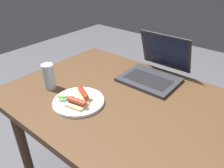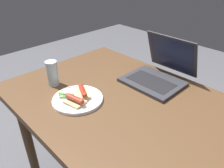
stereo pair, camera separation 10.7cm
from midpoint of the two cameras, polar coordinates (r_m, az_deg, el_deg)
The scene contains 7 objects.
desk at distance 1.08m, azimuth 8.45°, elevation -9.60°, with size 1.33×0.83×0.75m.
laptop at distance 1.24m, azimuth 14.39°, elevation 2.59°, with size 0.30×0.33×0.24m.
plate at distance 1.05m, azimuth -6.08°, elevation -4.03°, with size 0.25×0.25×0.02m.
sausage_toast_left at distance 1.07m, azimuth -4.83°, elevation -2.19°, with size 0.11×0.10×0.04m.
sausage_toast_middle at distance 1.01m, azimuth -6.73°, elevation -4.31°, with size 0.11×0.08×0.04m.
salad_pile at distance 1.08m, azimuth -9.69°, elevation -2.93°, with size 0.08×0.08×0.01m.
drinking_glass at distance 1.18m, azimuth -12.85°, elevation 2.70°, with size 0.06×0.06×0.13m.
Camera 2 is at (0.52, -0.65, 1.36)m, focal length 35.00 mm.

